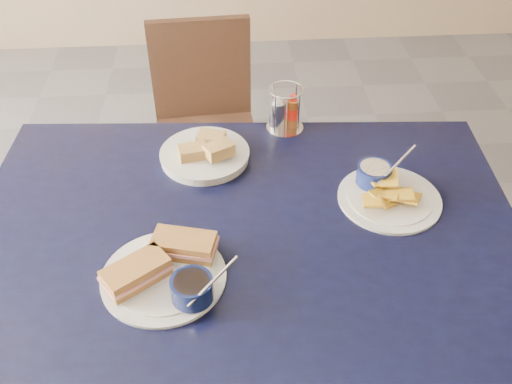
{
  "coord_description": "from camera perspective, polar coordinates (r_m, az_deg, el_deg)",
  "views": [
    {
      "loc": [
        -0.09,
        -1.03,
        1.71
      ],
      "look_at": [
        -0.01,
        -0.0,
        0.82
      ],
      "focal_mm": 40.0,
      "sensor_mm": 36.0,
      "label": 1
    }
  ],
  "objects": [
    {
      "name": "ground",
      "position": [
        2.0,
        0.45,
        -18.16
      ],
      "size": [
        6.0,
        6.0,
        0.0
      ],
      "primitive_type": "plane",
      "color": "#58585E",
      "rests_on": "ground"
    },
    {
      "name": "dining_table",
      "position": [
        1.42,
        -1.1,
        -5.06
      ],
      "size": [
        1.39,
        0.97,
        0.75
      ],
      "color": "black",
      "rests_on": "ground"
    },
    {
      "name": "chair_far",
      "position": [
        2.29,
        -5.03,
        7.84
      ],
      "size": [
        0.41,
        0.4,
        0.83
      ],
      "color": "black",
      "rests_on": "ground"
    },
    {
      "name": "sandwich_plate",
      "position": [
        1.26,
        -8.83,
        -7.72
      ],
      "size": [
        0.3,
        0.27,
        0.12
      ],
      "color": "white",
      "rests_on": "dining_table"
    },
    {
      "name": "plantain_plate",
      "position": [
        1.48,
        12.64,
        0.32
      ],
      "size": [
        0.26,
        0.26,
        0.12
      ],
      "color": "white",
      "rests_on": "dining_table"
    },
    {
      "name": "bread_basket",
      "position": [
        1.57,
        -5.07,
        3.85
      ],
      "size": [
        0.24,
        0.24,
        0.07
      ],
      "color": "white",
      "rests_on": "dining_table"
    },
    {
      "name": "condiment_caddy",
      "position": [
        1.67,
        2.78,
        7.99
      ],
      "size": [
        0.11,
        0.11,
        0.14
      ],
      "color": "silver",
      "rests_on": "dining_table"
    }
  ]
}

